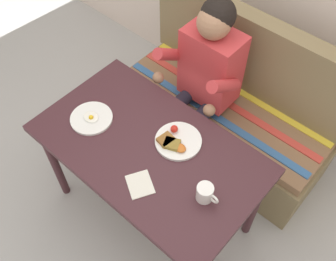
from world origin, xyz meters
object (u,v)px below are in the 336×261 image
(table, at_px, (149,156))
(napkin, at_px, (140,184))
(coffee_mug, at_px, (205,193))
(person, at_px, (203,74))
(plate_breakfast, at_px, (177,141))
(plate_eggs, at_px, (91,118))
(couch, at_px, (227,111))

(table, xyz_separation_m, napkin, (0.12, -0.19, 0.09))
(table, relative_size, coffee_mug, 10.17)
(table, distance_m, person, 0.61)
(plate_breakfast, distance_m, coffee_mug, 0.34)
(plate_eggs, distance_m, napkin, 0.49)
(person, xyz_separation_m, plate_breakfast, (0.20, -0.47, 0.00))
(plate_eggs, distance_m, coffee_mug, 0.75)
(plate_breakfast, relative_size, napkin, 1.80)
(person, relative_size, napkin, 8.97)
(couch, bearing_deg, plate_breakfast, -82.16)
(plate_breakfast, bearing_deg, table, -127.61)
(plate_breakfast, relative_size, plate_eggs, 1.06)
(couch, xyz_separation_m, person, (-0.11, -0.17, 0.41))
(person, relative_size, plate_eggs, 5.28)
(person, height_order, plate_eggs, person)
(plate_eggs, bearing_deg, coffee_mug, 2.47)
(plate_breakfast, bearing_deg, coffee_mug, -26.91)
(table, height_order, plate_breakfast, plate_breakfast)
(coffee_mug, bearing_deg, napkin, -151.30)
(person, bearing_deg, napkin, -73.71)
(coffee_mug, xyz_separation_m, napkin, (-0.27, -0.15, -0.04))
(napkin, bearing_deg, coffee_mug, 28.70)
(plate_eggs, height_order, coffee_mug, coffee_mug)
(plate_breakfast, bearing_deg, napkin, -84.24)
(plate_breakfast, bearing_deg, plate_eggs, -157.24)
(person, distance_m, napkin, 0.81)
(table, height_order, couch, couch)
(table, relative_size, couch, 0.83)
(couch, distance_m, plate_breakfast, 0.77)
(plate_eggs, xyz_separation_m, coffee_mug, (0.75, 0.03, 0.04))
(couch, xyz_separation_m, coffee_mug, (0.39, -0.80, 0.45))
(couch, bearing_deg, napkin, -82.83)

